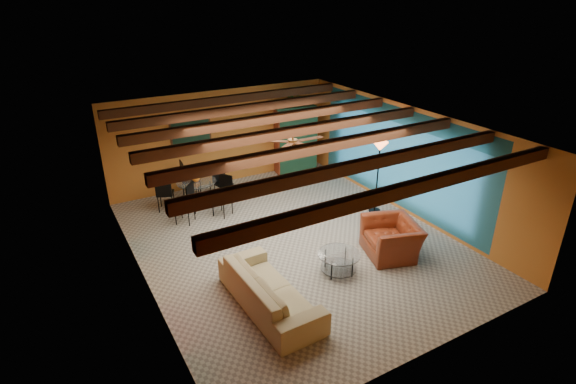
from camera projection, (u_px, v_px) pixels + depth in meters
room at (290, 140)px, 9.35m from camera, size 6.52×8.01×2.71m
sofa at (270, 290)px, 8.03m from camera, size 1.01×2.45×0.71m
armchair at (391, 238)px, 9.61m from camera, size 1.32×1.42×0.76m
coffee_table at (339, 263)px, 9.05m from camera, size 1.07×1.07×0.44m
dining_table at (197, 189)px, 11.58m from camera, size 2.39×2.39×1.05m
armoire at (294, 140)px, 13.74m from camera, size 1.23×0.76×2.01m
floor_lamp at (377, 177)px, 11.24m from camera, size 0.47×0.47×1.86m
ceiling_fan at (293, 142)px, 9.26m from camera, size 1.50×1.50×0.44m
painting at (191, 132)px, 12.28m from camera, size 1.05×0.03×0.65m
potted_plant at (294, 100)px, 13.22m from camera, size 0.50×0.46×0.47m
vase at (195, 167)px, 11.32m from camera, size 0.26×0.26×0.20m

